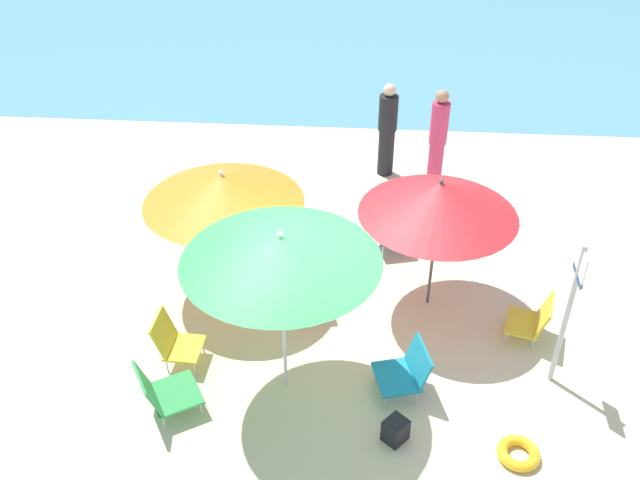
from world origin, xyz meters
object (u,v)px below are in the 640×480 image
Objects in this scene: person_a at (437,142)px; person_c at (387,130)px; beach_chair_f at (533,319)px; umbrella_orange at (223,188)px; person_b at (287,216)px; beach_chair_a at (391,226)px; beach_chair_e at (308,285)px; beach_chair_d at (174,341)px; swim_ring at (519,453)px; beach_chair_c at (406,370)px; warning_sign at (571,299)px; umbrella_green at (281,249)px; umbrella_red at (439,199)px; beach_bag at (395,430)px; beach_chair_b at (163,392)px.

person_c is at bearing -90.12° from person_a.
umbrella_orange is at bearing 4.33° from beach_chair_f.
person_c reaches higher than person_b.
beach_chair_a is 2.51m from beach_chair_f.
umbrella_orange is 2.98× the size of beach_chair_e.
swim_ring is (3.85, -1.09, -0.28)m from beach_chair_d.
beach_chair_c is 4.51m from person_a.
beach_chair_f is 1.16m from warning_sign.
swim_ring is (2.38, -2.21, -0.30)m from beach_chair_e.
beach_chair_f is (2.93, 1.01, -1.63)m from umbrella_green.
beach_chair_d is at bearing -20.88° from beach_chair_c.
umbrella_red reaches higher than beach_chair_a.
umbrella_red reaches higher than swim_ring.
beach_chair_d is at bearing -104.07° from umbrella_orange.
umbrella_orange is at bearing 131.68° from beach_bag.
umbrella_red is at bearing -17.26° from person_b.
warning_sign is (4.01, -1.47, -0.31)m from umbrella_orange.
warning_sign reaches higher than beach_chair_d.
beach_bag is at bearing 29.03° from person_a.
umbrella_red is 2.75m from beach_bag.
beach_chair_c is 3.28m from person_b.
swim_ring is (2.51, -0.82, -1.87)m from umbrella_green.
beach_chair_c is (0.14, -2.84, -0.02)m from beach_chair_a.
umbrella_green is 2.23× the size of person_b.
warning_sign is (1.91, -4.71, 0.39)m from person_c.
person_c reaches higher than beach_chair_a.
swim_ring is (0.80, -2.41, -1.55)m from umbrella_red.
person_a reaches higher than beach_chair_b.
umbrella_green is 2.65× the size of beach_chair_b.
person_b reaches higher than beach_chair_d.
person_b is at bearing 113.62° from beach_bag.
person_b is at bearing -104.12° from beach_chair_a.
umbrella_orange is 3.92m from person_c.
beach_chair_f is at bearing 76.93° from swim_ring.
person_a is (0.22, 2.85, -0.68)m from umbrella_red.
beach_chair_f is 0.36× the size of person_a.
person_b reaches higher than beach_chair_c.
umbrella_green is 3.50m from beach_chair_f.
beach_chair_b is 3.47m from person_b.
person_a is at bearing 41.41° from person_c.
person_c is 5.76m from beach_bag.
umbrella_red is (1.70, 1.60, -0.32)m from umbrella_green.
beach_chair_b is at bearing 175.46° from beach_bag.
warning_sign reaches higher than beach_chair_c.
beach_bag is (-1.81, -1.00, -1.08)m from warning_sign.
beach_chair_a is at bearing -31.42° from beach_chair_f.
person_b is 4.26m from warning_sign.
umbrella_green reaches higher than person_b.
umbrella_red is at bearing 78.56° from beach_bag.
person_c is 5.10m from warning_sign.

